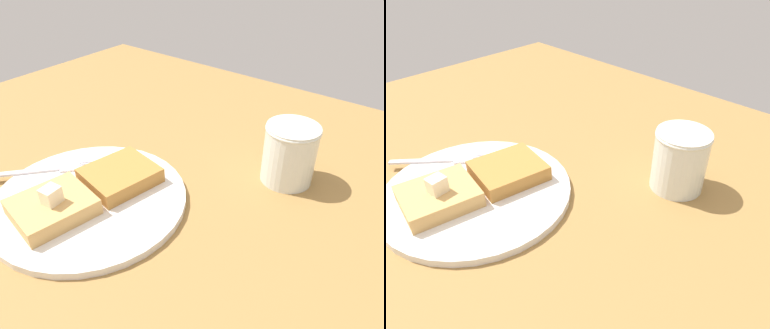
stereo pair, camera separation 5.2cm
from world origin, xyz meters
The scene contains 7 objects.
table_surface centered at (0.00, 0.00, 1.49)cm, with size 125.68×125.68×2.99cm, color olive.
plate centered at (7.43, 10.97, 3.57)cm, with size 26.61×26.61×1.06cm.
toast_slice_left centered at (2.36, 11.85, 5.16)cm, with size 9.54×8.58×2.22cm, color tan.
toast_slice_middle centered at (12.49, 10.09, 5.16)cm, with size 9.54×8.58×2.22cm, color #AE7534.
butter_pat_primary centered at (2.31, 11.28, 7.37)cm, with size 2.20×1.98×2.20cm, color #F9E9C3.
fork centered at (8.35, 20.30, 4.23)cm, with size 13.04×11.55×0.36cm.
syrup_jar centered at (29.18, -7.91, 7.32)cm, with size 7.79×7.79×8.95cm.
Camera 2 is at (-12.21, -28.65, 36.49)cm, focal length 35.00 mm.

